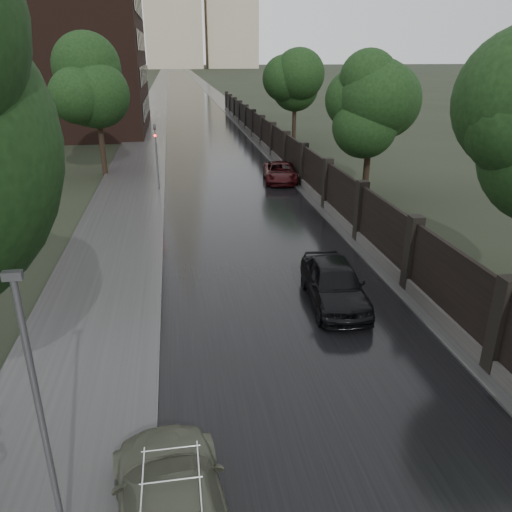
% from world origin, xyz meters
% --- Properties ---
extents(road, '(8.00, 420.00, 0.02)m').
position_xyz_m(road, '(0.00, 190.00, 0.01)').
color(road, black).
rests_on(road, ground).
extents(sidewalk_left, '(4.00, 420.00, 0.16)m').
position_xyz_m(sidewalk_left, '(-6.00, 190.00, 0.08)').
color(sidewalk_left, '#2D2D2D').
rests_on(sidewalk_left, ground).
extents(verge_right, '(3.00, 420.00, 0.08)m').
position_xyz_m(verge_right, '(5.50, 190.00, 0.04)').
color(verge_right, '#2D2D2D').
rests_on(verge_right, ground).
extents(fence_right, '(0.45, 75.72, 2.70)m').
position_xyz_m(fence_right, '(4.60, 32.01, 1.01)').
color(fence_right, '#383533').
rests_on(fence_right, ground).
extents(tree_left_far, '(4.25, 4.25, 7.39)m').
position_xyz_m(tree_left_far, '(-8.00, 30.00, 5.24)').
color(tree_left_far, black).
rests_on(tree_left_far, ground).
extents(tree_right_b, '(4.08, 4.08, 7.01)m').
position_xyz_m(tree_right_b, '(7.50, 22.00, 4.95)').
color(tree_right_b, black).
rests_on(tree_right_b, ground).
extents(tree_right_c, '(4.08, 4.08, 7.01)m').
position_xyz_m(tree_right_c, '(7.50, 40.00, 4.95)').
color(tree_right_c, black).
rests_on(tree_right_c, ground).
extents(lamp_post, '(0.25, 0.12, 5.11)m').
position_xyz_m(lamp_post, '(-5.40, 1.50, 2.67)').
color(lamp_post, '#59595E').
rests_on(lamp_post, ground).
extents(traffic_light, '(0.16, 0.32, 4.00)m').
position_xyz_m(traffic_light, '(-4.30, 24.99, 2.40)').
color(traffic_light, '#59595E').
rests_on(traffic_light, ground).
extents(brick_building, '(24.00, 18.00, 20.00)m').
position_xyz_m(brick_building, '(-18.00, 52.00, 10.00)').
color(brick_building, black).
rests_on(brick_building, ground).
extents(car_right_near, '(2.01, 4.41, 1.47)m').
position_xyz_m(car_right_near, '(1.68, 9.41, 0.73)').
color(car_right_near, black).
rests_on(car_right_near, ground).
extents(car_right_far, '(2.52, 4.60, 1.22)m').
position_xyz_m(car_right_far, '(3.40, 26.40, 0.61)').
color(car_right_far, black).
rests_on(car_right_far, ground).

